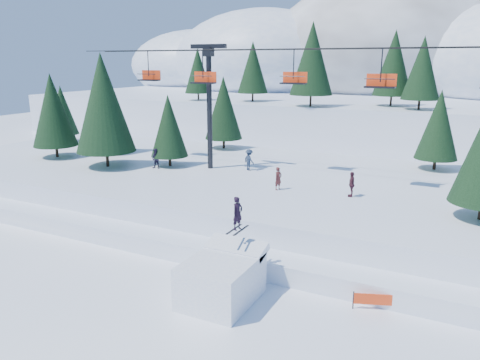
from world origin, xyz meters
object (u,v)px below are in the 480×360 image
at_px(banner_near, 384,300).
at_px(chairlift, 339,91).
at_px(jump_kicker, 222,278).
at_px(banner_far, 387,286).

bearing_deg(banner_near, chairlift, 114.95).
distance_m(jump_kicker, chairlift, 17.68).
xyz_separation_m(jump_kicker, chairlift, (1.19, 15.65, 8.14)).
height_order(chairlift, banner_near, chairlift).
height_order(jump_kicker, banner_near, jump_kicker).
bearing_deg(chairlift, jump_kicker, -94.34).
relative_size(chairlift, banner_far, 16.47).
distance_m(chairlift, banner_far, 15.81).
height_order(banner_near, banner_far, same).
height_order(jump_kicker, chairlift, chairlift).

